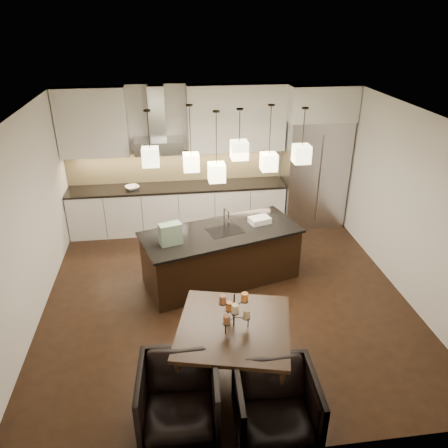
{
  "coord_description": "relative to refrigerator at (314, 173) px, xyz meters",
  "views": [
    {
      "loc": [
        -0.77,
        -5.58,
        4.05
      ],
      "look_at": [
        0.0,
        0.2,
        1.15
      ],
      "focal_mm": 35.0,
      "sensor_mm": 36.0,
      "label": 1
    }
  ],
  "objects": [
    {
      "name": "floor",
      "position": [
        -2.1,
        -2.38,
        -1.08
      ],
      "size": [
        5.5,
        5.5,
        0.02
      ],
      "primitive_type": "cube",
      "color": "black",
      "rests_on": "ground"
    },
    {
      "name": "ceiling",
      "position": [
        -2.1,
        -2.38,
        1.73
      ],
      "size": [
        5.5,
        5.5,
        0.02
      ],
      "primitive_type": "cube",
      "color": "white",
      "rests_on": "wall_back"
    },
    {
      "name": "wall_back",
      "position": [
        -2.1,
        0.38,
        0.32
      ],
      "size": [
        5.5,
        0.02,
        2.8
      ],
      "primitive_type": "cube",
      "color": "silver",
      "rests_on": "ground"
    },
    {
      "name": "wall_front",
      "position": [
        -2.1,
        -5.14,
        0.32
      ],
      "size": [
        5.5,
        0.02,
        2.8
      ],
      "primitive_type": "cube",
      "color": "silver",
      "rests_on": "ground"
    },
    {
      "name": "wall_left",
      "position": [
        -4.86,
        -2.38,
        0.32
      ],
      "size": [
        0.02,
        5.5,
        2.8
      ],
      "primitive_type": "cube",
      "color": "silver",
      "rests_on": "ground"
    },
    {
      "name": "wall_right",
      "position": [
        0.66,
        -2.38,
        0.32
      ],
      "size": [
        0.02,
        5.5,
        2.8
      ],
      "primitive_type": "cube",
      "color": "silver",
      "rests_on": "ground"
    },
    {
      "name": "refrigerator",
      "position": [
        0.0,
        0.0,
        0.0
      ],
      "size": [
        1.2,
        0.72,
        2.15
      ],
      "primitive_type": "cube",
      "color": "#B7B7BA",
      "rests_on": "floor"
    },
    {
      "name": "fridge_panel",
      "position": [
        0.0,
        0.0,
        1.4
      ],
      "size": [
        1.26,
        0.72,
        0.65
      ],
      "primitive_type": "cube",
      "color": "silver",
      "rests_on": "refrigerator"
    },
    {
      "name": "lower_cabinets",
      "position": [
        -2.73,
        0.05,
        -0.64
      ],
      "size": [
        4.21,
        0.62,
        0.88
      ],
      "primitive_type": "cube",
      "color": "silver",
      "rests_on": "floor"
    },
    {
      "name": "countertop",
      "position": [
        -2.73,
        0.05,
        -0.17
      ],
      "size": [
        4.21,
        0.66,
        0.04
      ],
      "primitive_type": "cube",
      "color": "black",
      "rests_on": "lower_cabinets"
    },
    {
      "name": "backsplash",
      "position": [
        -2.73,
        0.35,
        0.16
      ],
      "size": [
        4.21,
        0.02,
        0.63
      ],
      "primitive_type": "cube",
      "color": "#CEBE7F",
      "rests_on": "countertop"
    },
    {
      "name": "upper_cab_left",
      "position": [
        -4.2,
        0.19,
        1.1
      ],
      "size": [
        1.25,
        0.35,
        1.25
      ],
      "primitive_type": "cube",
      "color": "silver",
      "rests_on": "wall_back"
    },
    {
      "name": "upper_cab_right",
      "position": [
        -1.55,
        0.19,
        1.1
      ],
      "size": [
        1.85,
        0.35,
        1.25
      ],
      "primitive_type": "cube",
      "color": "silver",
      "rests_on": "wall_back"
    },
    {
      "name": "hood_canopy",
      "position": [
        -3.03,
        0.1,
        0.65
      ],
      "size": [
        0.9,
        0.52,
        0.24
      ],
      "primitive_type": "cube",
      "color": "#B7B7BA",
      "rests_on": "wall_back"
    },
    {
      "name": "hood_chimney",
      "position": [
        -3.03,
        0.21,
        1.24
      ],
      "size": [
        0.3,
        0.28,
        0.96
      ],
      "primitive_type": "cube",
      "color": "#B7B7BA",
      "rests_on": "hood_canopy"
    },
    {
      "name": "fruit_bowl",
      "position": [
        -3.59,
        0.0,
        -0.12
      ],
      "size": [
        0.34,
        0.34,
        0.06
      ],
      "primitive_type": "imported",
      "rotation": [
        0.0,
        0.0,
        0.41
      ],
      "color": "silver",
      "rests_on": "countertop"
    },
    {
      "name": "island_body",
      "position": [
        -2.11,
        -1.91,
        -0.65
      ],
      "size": [
        2.59,
        1.61,
        0.85
      ],
      "primitive_type": "cube",
      "rotation": [
        0.0,
        0.0,
        0.29
      ],
      "color": "black",
      "rests_on": "floor"
    },
    {
      "name": "island_top",
      "position": [
        -2.11,
        -1.91,
        -0.21
      ],
      "size": [
        2.68,
        1.71,
        0.04
      ],
      "primitive_type": "cube",
      "rotation": [
        0.0,
        0.0,
        0.29
      ],
      "color": "black",
      "rests_on": "island_body"
    },
    {
      "name": "faucet",
      "position": [
        -2.05,
        -1.79,
        -0.0
      ],
      "size": [
        0.16,
        0.25,
        0.37
      ],
      "primitive_type": null,
      "rotation": [
        0.0,
        0.0,
        0.29
      ],
      "color": "silver",
      "rests_on": "island_top"
    },
    {
      "name": "tote_bag",
      "position": [
        -2.9,
        -2.21,
        -0.02
      ],
      "size": [
        0.36,
        0.26,
        0.33
      ],
      "primitive_type": "cube",
      "rotation": [
        0.0,
        0.0,
        0.29
      ],
      "color": "#124628",
      "rests_on": "island_top"
    },
    {
      "name": "food_container",
      "position": [
        -1.45,
        -1.69,
        -0.14
      ],
      "size": [
        0.38,
        0.32,
        0.1
      ],
      "primitive_type": "cube",
      "rotation": [
        0.0,
        0.0,
        0.29
      ],
      "color": "silver",
      "rests_on": "island_top"
    },
    {
      "name": "dining_table",
      "position": [
        -2.23,
        -4.03,
        -0.69
      ],
      "size": [
        1.54,
        1.54,
        0.76
      ],
      "primitive_type": null,
      "rotation": [
        0.0,
        0.0,
        -0.24
      ],
      "color": "black",
      "rests_on": "floor"
    },
    {
      "name": "candelabra",
      "position": [
        -2.23,
        -4.03,
        -0.09
      ],
      "size": [
        0.44,
        0.44,
        0.45
      ],
      "primitive_type": null,
      "rotation": [
        0.0,
        0.0,
        -0.24
      ],
      "color": "black",
      "rests_on": "dining_table"
    },
    {
      "name": "candle_a",
      "position": [
        -2.09,
        -4.07,
        -0.13
      ],
      "size": [
        0.09,
        0.09,
        0.1
      ],
      "primitive_type": "cylinder",
      "rotation": [
        0.0,
        0.0,
        -0.24
      ],
      "color": "beige",
      "rests_on": "candelabra"
    },
    {
      "name": "candle_b",
      "position": [
        -2.27,
        -3.9,
        -0.13
      ],
      "size": [
        0.09,
        0.09,
        0.1
      ],
      "primitive_type": "cylinder",
      "rotation": [
        0.0,
        0.0,
        -0.24
      ],
      "color": "orange",
      "rests_on": "candelabra"
    },
    {
      "name": "candle_c",
      "position": [
        -2.33,
        -4.13,
        -0.13
      ],
      "size": [
        0.09,
        0.09,
        0.1
      ],
      "primitive_type": "cylinder",
      "rotation": [
        0.0,
        0.0,
        -0.24
      ],
      "color": "brown",
      "rests_on": "candelabra"
    },
    {
      "name": "candle_d",
      "position": [
        -2.1,
        -3.97,
        0.03
      ],
      "size": [
        0.09,
        0.09,
        0.1
      ],
      "primitive_type": "cylinder",
      "rotation": [
        0.0,
        0.0,
        -0.24
      ],
      "color": "orange",
      "rests_on": "candelabra"
    },
    {
      "name": "candle_e",
      "position": [
        -2.35,
        -3.98,
        0.03
      ],
      "size": [
        0.09,
        0.09,
        0.1
      ],
      "primitive_type": "cylinder",
      "rotation": [
        0.0,
        0.0,
        -0.24
      ],
      "color": "brown",
      "rests_on": "candelabra"
    },
    {
      "name": "candle_f",
      "position": [
        -2.24,
        -4.17,
        0.03
      ],
      "size": [
        0.09,
        0.09,
        0.1
      ],
      "primitive_type": "cylinder",
      "rotation": [
        0.0,
        0.0,
        -0.24
      ],
      "color": "beige",
      "rests_on": "candelabra"
    },
    {
      "name": "armchair_left",
      "position": [
        -2.9,
        -4.65,
        -0.69
      ],
      "size": [
        0.88,
        0.9,
        0.78
      ],
      "primitive_type": "imported",
      "rotation": [
        0.0,
        0.0,
        -0.06
      ],
      "color": "black",
      "rests_on": "floor"
    },
    {
      "name": "armchair_right",
      "position": [
        -1.93,
        -4.89,
        -0.69
      ],
      "size": [
        0.86,
        0.89,
        0.77
      ],
      "primitive_type": "imported",
      "rotation": [
        0.0,
        0.0,
        -0.05
      ],
      "color": "black",
      "rests_on": "floor"
    },
    {
      "name": "pendant_a",
      "position": [
        -3.12,
        -1.86,
        1.06
      ],
      "size": [
        0.24,
        0.24,
        0.26
      ],
      "primitive_type": "cube",
      "color": "#FFF7B0",
      "rests_on": "ceiling"
    },
    {
      "name": "pendant_b",
      "position": [
        -2.52,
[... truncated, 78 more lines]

